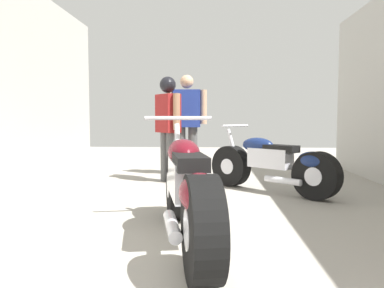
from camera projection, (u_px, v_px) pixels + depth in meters
ground_plane at (209, 218)px, 3.86m from camera, size 18.35×18.35×0.00m
motorcycle_maroon_cruiser at (187, 190)px, 3.03m from camera, size 0.77×2.22×1.04m
motorcycle_black_naked at (273, 165)px, 5.14m from camera, size 1.60×1.46×0.92m
mechanic_in_blue at (187, 119)px, 6.69m from camera, size 0.71×0.27×1.78m
mechanic_with_helmet at (168, 119)px, 5.98m from camera, size 0.47×0.59×1.67m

